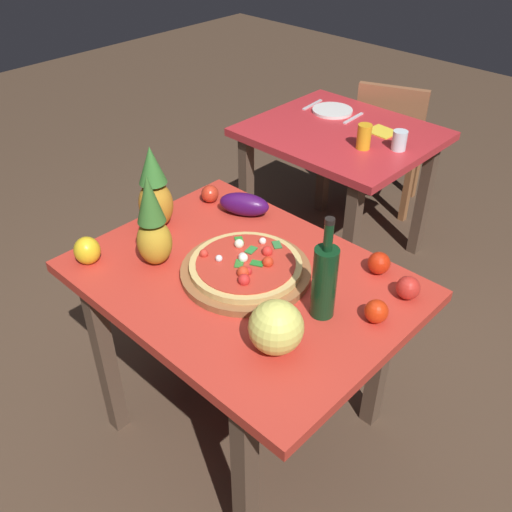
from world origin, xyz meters
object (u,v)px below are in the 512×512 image
melon (276,327)px  tomato_at_corner (379,263)px  pizza (246,265)px  drinking_glass_juice (364,137)px  display_table (243,300)px  bell_pepper (87,251)px  pizza_board (246,271)px  tomato_beside_pepper (408,288)px  dining_chair (389,140)px  drinking_glass_water (399,140)px  background_table (340,152)px  dinner_plate (332,111)px  fork_utensil (312,105)px  eggplant (244,204)px  tomato_near_board (376,311)px  tomato_by_bottle (210,194)px  knife_utensil (353,118)px  napkin_folded (382,132)px  pineapple_left (154,192)px  wine_bottle (324,280)px  pineapple_right (153,226)px

melon → tomato_at_corner: bearing=88.5°
pizza → tomato_at_corner: pizza is taller
pizza → drinking_glass_juice: size_ratio=3.19×
display_table → drinking_glass_juice: size_ratio=9.32×
bell_pepper → pizza_board: bearing=35.9°
tomato_beside_pepper → dining_chair: bearing=123.2°
drinking_glass_water → melon: bearing=-71.8°
background_table → tomato_at_corner: 1.20m
pizza → tomato_beside_pepper: pizza is taller
dinner_plate → fork_utensil: bearing=180.0°
melon → drinking_glass_water: 1.46m
eggplant → dinner_plate: eggplant is taller
dining_chair → tomato_near_board: 2.02m
tomato_near_board → tomato_at_corner: tomato_at_corner is taller
background_table → drinking_glass_juice: bearing=-27.1°
pizza → tomato_by_bottle: bearing=151.0°
display_table → pizza_board: 0.12m
knife_utensil → tomato_beside_pepper: bearing=-51.6°
dining_chair → napkin_folded: (0.24, -0.51, 0.29)m
pineapple_left → fork_utensil: 1.42m
tomato_near_board → bell_pepper: bearing=-154.3°
tomato_near_board → drinking_glass_juice: drinking_glass_juice is taller
tomato_at_corner → bell_pepper: bearing=-140.1°
display_table → dinner_plate: size_ratio=5.07×
tomato_near_board → drinking_glass_water: bearing=118.8°
pizza → drinking_glass_water: drinking_glass_water is taller
tomato_beside_pepper → pizza_board: bearing=-149.5°
wine_bottle → knife_utensil: size_ratio=1.93×
tomato_near_board → dinner_plate: (-1.12, 1.25, -0.03)m
tomato_near_board → napkin_folded: 1.44m
pineapple_right → knife_utensil: size_ratio=1.88×
pizza_board → wine_bottle: wine_bottle is taller
pineapple_left → drinking_glass_water: bearing=75.8°
tomato_at_corner → tomato_by_bottle: 0.77m
pizza_board → drinking_glass_juice: (-0.28, 1.09, 0.05)m
melon → drinking_glass_juice: size_ratio=1.34×
pizza_board → drinking_glass_juice: bearing=104.5°
eggplant → tomato_beside_pepper: eggplant is taller
pizza → tomato_at_corner: (0.32, 0.32, -0.00)m
tomato_beside_pepper → drinking_glass_juice: (-0.74, 0.82, 0.02)m
display_table → pizza: pizza is taller
tomato_near_board → knife_utensil: bearing=128.0°
dining_chair → tomato_beside_pepper: dining_chair is taller
eggplant → fork_utensil: bearing=116.1°
tomato_by_bottle → knife_utensil: tomato_by_bottle is taller
tomato_beside_pepper → fork_utensil: size_ratio=0.43×
eggplant → tomato_at_corner: 0.60m
tomato_near_board → drinking_glass_water: drinking_glass_water is taller
display_table → melon: size_ratio=6.93×
dining_chair → drinking_glass_water: (0.40, -0.63, 0.33)m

